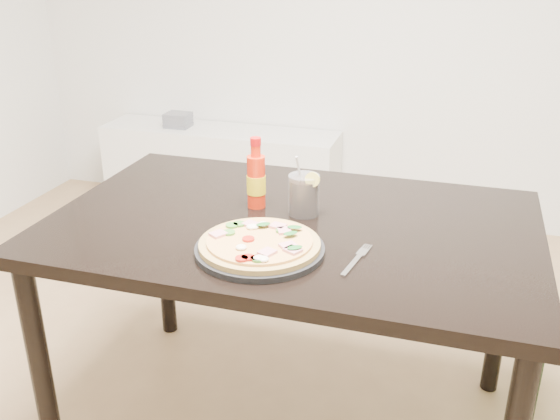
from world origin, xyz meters
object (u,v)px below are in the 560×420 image
(pizza, at_px, (260,243))
(fork, at_px, (357,259))
(media_console, at_px, (221,170))
(plate, at_px, (260,249))
(hot_sauce_bottle, at_px, (256,180))
(dining_table, at_px, (292,246))
(cola_cup, at_px, (304,196))

(pizza, height_order, fork, pizza)
(pizza, distance_m, media_console, 2.16)
(plate, relative_size, hot_sauce_bottle, 1.55)
(dining_table, bearing_deg, plate, -95.87)
(dining_table, distance_m, media_console, 1.95)
(pizza, bearing_deg, plate, 123.23)
(fork, bearing_deg, hot_sauce_bottle, 153.93)
(pizza, xyz_separation_m, cola_cup, (0.04, 0.28, 0.03))
(hot_sauce_bottle, bearing_deg, cola_cup, -4.26)
(fork, bearing_deg, pizza, -162.88)
(dining_table, bearing_deg, pizza, -95.80)
(pizza, xyz_separation_m, fork, (0.25, 0.03, -0.02))
(plate, height_order, pizza, pizza)
(media_console, bearing_deg, pizza, -64.62)
(pizza, bearing_deg, fork, 7.50)
(hot_sauce_bottle, bearing_deg, media_console, 116.21)
(plate, bearing_deg, fork, 7.41)
(media_console, bearing_deg, fork, -58.32)
(media_console, bearing_deg, hot_sauce_bottle, -63.79)
(pizza, distance_m, hot_sauce_bottle, 0.32)
(plate, xyz_separation_m, pizza, (0.00, -0.00, 0.02))
(dining_table, xyz_separation_m, cola_cup, (0.02, 0.06, 0.14))
(plate, xyz_separation_m, fork, (0.25, 0.03, -0.01))
(hot_sauce_bottle, bearing_deg, plate, -69.42)
(fork, bearing_deg, media_console, 131.29)
(pizza, bearing_deg, hot_sauce_bottle, 110.60)
(cola_cup, bearing_deg, media_console, 120.24)
(cola_cup, bearing_deg, fork, -49.94)
(fork, distance_m, media_console, 2.25)
(pizza, relative_size, hot_sauce_bottle, 1.45)
(dining_table, distance_m, plate, 0.24)
(dining_table, relative_size, fork, 7.44)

